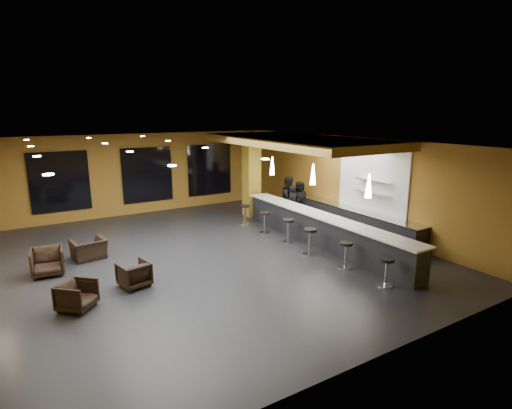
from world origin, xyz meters
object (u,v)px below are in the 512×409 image
armchair_c (48,262)px  bar_stool_2 (310,238)px  armchair_a (77,295)px  prep_counter (353,221)px  staff_c (300,199)px  bar_stool_0 (386,268)px  pendant_2 (272,166)px  armchair_d (89,249)px  pendant_1 (313,174)px  bar_counter (321,230)px  column (251,176)px  staff_b (289,199)px  bar_stool_3 (288,228)px  bar_stool_1 (346,251)px  pendant_0 (369,186)px  bar_stool_5 (245,212)px  bar_stool_4 (265,220)px  staff_a (293,205)px  armchair_b (134,274)px

armchair_c → bar_stool_2: (7.20, -2.50, 0.16)m
armchair_a → armchair_c: 2.58m
prep_counter → staff_c: 2.82m
staff_c → bar_stool_0: bearing=-93.4°
pendant_2 → staff_c: size_ratio=0.45×
armchair_d → pendant_1: bearing=155.2°
staff_c → bar_counter: bearing=-100.4°
column → staff_c: size_ratio=2.26×
prep_counter → pendant_1: (-2.00, 0.00, 1.92)m
staff_b → bar_stool_0: 6.69m
armchair_d → bar_stool_3: bar_stool_3 is taller
bar_counter → bar_stool_1: bearing=-110.5°
pendant_0 → armchair_d: bearing=146.3°
armchair_a → armchair_d: bearing=29.3°
armchair_d → pendant_2: bearing=175.3°
staff_c → bar_stool_5: size_ratio=1.97×
bar_counter → bar_stool_3: bearing=136.1°
pendant_0 → bar_stool_2: 2.48m
pendant_1 → bar_counter: bearing=-90.0°
prep_counter → staff_b: 2.82m
bar_counter → prep_counter: bearing=14.0°
pendant_2 → bar_stool_4: pendant_2 is taller
staff_a → armchair_b: staff_a is taller
staff_a → staff_c: size_ratio=1.00×
pendant_1 → bar_stool_5: 3.68m
armchair_a → armchair_b: bearing=-26.3°
prep_counter → armchair_a: bearing=-173.3°
armchair_d → staff_a: bearing=172.3°
pendant_0 → bar_stool_0: 2.46m
armchair_a → armchair_b: size_ratio=1.00×
pendant_2 → bar_stool_2: bearing=-104.6°
armchair_d → bar_stool_5: size_ratio=1.22×
bar_counter → armchair_c: bar_counter is taller
bar_stool_5 → column: bearing=48.7°
armchair_a → staff_b: bearing=-24.4°
bar_stool_1 → bar_stool_5: 5.53m
prep_counter → column: (-2.00, 4.10, 1.32)m
bar_stool_4 → bar_stool_1: bearing=-87.7°
column → bar_stool_4: size_ratio=4.40×
armchair_b → bar_stool_3: bar_stool_3 is taller
armchair_a → armchair_d: size_ratio=0.76×
armchair_c → armchair_d: armchair_c is taller
armchair_c → bar_stool_3: size_ratio=1.02×
bar_stool_2 → bar_stool_4: size_ratio=1.07×
armchair_d → bar_stool_3: 6.44m
armchair_a → bar_stool_3: bar_stool_3 is taller
bar_stool_5 → pendant_2: bearing=-30.1°
staff_a → bar_stool_1: (-1.54, -4.62, -0.28)m
pendant_1 → armchair_b: 6.63m
bar_counter → armchair_b: bar_counter is taller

